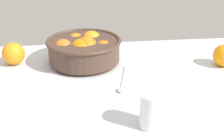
% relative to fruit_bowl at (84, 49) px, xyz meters
% --- Properties ---
extents(ground_plane, '(1.40, 0.88, 0.03)m').
position_rel_fruit_bowl_xyz_m(ground_plane, '(0.06, -0.25, -0.06)').
color(ground_plane, silver).
extents(fruit_bowl, '(0.25, 0.25, 0.10)m').
position_rel_fruit_bowl_xyz_m(fruit_bowl, '(0.00, 0.00, 0.00)').
color(fruit_bowl, '#473328').
rests_on(fruit_bowl, ground_plane).
extents(juice_glass, '(0.06, 0.06, 0.09)m').
position_rel_fruit_bowl_xyz_m(juice_glass, '(0.14, -0.39, -0.01)').
color(juice_glass, white).
rests_on(juice_glass, ground_plane).
extents(loose_orange_3, '(0.08, 0.08, 0.08)m').
position_rel_fruit_bowl_xyz_m(loose_orange_3, '(0.47, -0.08, -0.01)').
color(loose_orange_3, orange).
rests_on(loose_orange_3, ground_plane).
extents(loose_orange_4, '(0.08, 0.08, 0.08)m').
position_rel_fruit_bowl_xyz_m(loose_orange_4, '(-0.24, 0.01, -0.01)').
color(loose_orange_4, orange).
rests_on(loose_orange_4, ground_plane).
extents(spoon, '(0.05, 0.18, 0.01)m').
position_rel_fruit_bowl_xyz_m(spoon, '(0.11, -0.17, -0.05)').
color(spoon, silver).
rests_on(spoon, ground_plane).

